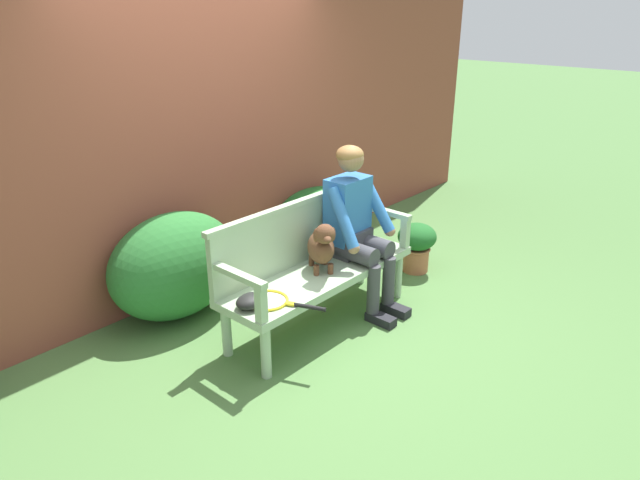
# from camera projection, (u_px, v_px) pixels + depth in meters

# --- Properties ---
(ground_plane) EXTENTS (40.00, 40.00, 0.00)m
(ground_plane) POSITION_uv_depth(u_px,v_px,m) (320.00, 322.00, 4.50)
(ground_plane) COLOR #4C753D
(brick_garden_fence) EXTENTS (8.00, 0.30, 2.77)m
(brick_garden_fence) POSITION_uv_depth(u_px,v_px,m) (199.00, 121.00, 4.79)
(brick_garden_fence) COLOR brown
(brick_garden_fence) RESTS_ON ground
(hedge_bush_mid_right) EXTENTS (1.01, 0.80, 0.63)m
(hedge_bush_mid_right) POSITION_uv_depth(u_px,v_px,m) (320.00, 219.00, 5.71)
(hedge_bush_mid_right) COLOR #1E5B23
(hedge_bush_mid_right) RESTS_ON ground
(hedge_bush_mid_left) EXTENTS (1.09, 0.74, 0.83)m
(hedge_bush_mid_left) POSITION_uv_depth(u_px,v_px,m) (175.00, 265.00, 4.48)
(hedge_bush_mid_left) COLOR #286B2D
(hedge_bush_mid_left) RESTS_ON ground
(garden_bench) EXTENTS (1.67, 0.51, 0.44)m
(garden_bench) POSITION_uv_depth(u_px,v_px,m) (320.00, 278.00, 4.35)
(garden_bench) COLOR #9EB793
(garden_bench) RESTS_ON ground
(bench_backrest) EXTENTS (1.71, 0.06, 0.50)m
(bench_backrest) POSITION_uv_depth(u_px,v_px,m) (297.00, 232.00, 4.37)
(bench_backrest) COLOR #9EB793
(bench_backrest) RESTS_ON garden_bench
(bench_armrest_left_end) EXTENTS (0.06, 0.51, 0.28)m
(bench_armrest_left_end) POSITION_uv_depth(u_px,v_px,m) (247.00, 287.00, 3.64)
(bench_armrest_left_end) COLOR #9EB793
(bench_armrest_left_end) RESTS_ON garden_bench
(bench_armrest_right_end) EXTENTS (0.06, 0.51, 0.28)m
(bench_armrest_right_end) POSITION_uv_depth(u_px,v_px,m) (393.00, 220.00, 4.74)
(bench_armrest_right_end) COLOR #9EB793
(bench_armrest_right_end) RESTS_ON garden_bench
(person_seated) EXTENTS (0.56, 0.66, 1.31)m
(person_seated) POSITION_uv_depth(u_px,v_px,m) (356.00, 223.00, 4.49)
(person_seated) COLOR black
(person_seated) RESTS_ON ground
(dog_on_bench) EXTENTS (0.33, 0.39, 0.41)m
(dog_on_bench) POSITION_uv_depth(u_px,v_px,m) (322.00, 246.00, 4.24)
(dog_on_bench) COLOR brown
(dog_on_bench) RESTS_ON garden_bench
(tennis_racket) EXTENTS (0.38, 0.58, 0.03)m
(tennis_racket) POSITION_uv_depth(u_px,v_px,m) (271.00, 301.00, 3.87)
(tennis_racket) COLOR yellow
(tennis_racket) RESTS_ON garden_bench
(baseball_glove) EXTENTS (0.22, 0.17, 0.09)m
(baseball_glove) POSITION_uv_depth(u_px,v_px,m) (251.00, 301.00, 3.80)
(baseball_glove) COLOR black
(baseball_glove) RESTS_ON garden_bench
(potted_plant) EXTENTS (0.35, 0.35, 0.46)m
(potted_plant) POSITION_uv_depth(u_px,v_px,m) (417.00, 244.00, 5.26)
(potted_plant) COLOR #A85B3D
(potted_plant) RESTS_ON ground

